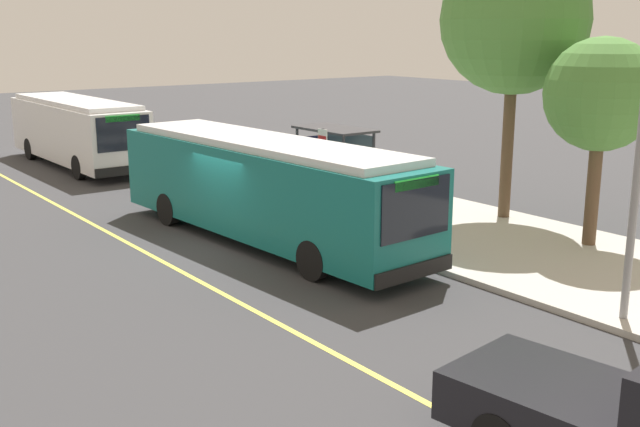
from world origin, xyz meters
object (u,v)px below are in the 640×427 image
at_px(transit_bus_main, 265,186).
at_px(route_sign_post, 323,161).
at_px(transit_bus_second, 77,130).
at_px(waiting_bench, 337,185).
at_px(pedestrian_commuter, 333,188).

height_order(transit_bus_main, route_sign_post, same).
bearing_deg(route_sign_post, transit_bus_second, -170.54).
height_order(transit_bus_main, waiting_bench, transit_bus_main).
height_order(transit_bus_second, route_sign_post, same).
relative_size(transit_bus_second, waiting_bench, 6.46).
relative_size(waiting_bench, route_sign_post, 0.57).
xyz_separation_m(transit_bus_second, route_sign_post, (14.72, 2.45, 0.34)).
height_order(waiting_bench, pedestrian_commuter, pedestrian_commuter).
distance_m(transit_bus_main, waiting_bench, 5.55).
xyz_separation_m(transit_bus_main, route_sign_post, (-0.81, 2.66, 0.34)).
bearing_deg(pedestrian_commuter, transit_bus_second, -170.04).
relative_size(transit_bus_main, waiting_bench, 7.32).
height_order(route_sign_post, pedestrian_commuter, route_sign_post).
bearing_deg(waiting_bench, transit_bus_second, -160.53).
xyz_separation_m(transit_bus_second, waiting_bench, (12.81, 4.53, -0.98)).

